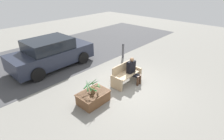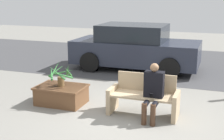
% 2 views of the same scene
% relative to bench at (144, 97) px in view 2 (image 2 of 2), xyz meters
% --- Properties ---
extents(ground_plane, '(30.00, 30.00, 0.00)m').
position_rel_bench_xyz_m(ground_plane, '(-0.28, -0.28, -0.38)').
color(ground_plane, gray).
extents(road_surface, '(20.00, 6.00, 0.01)m').
position_rel_bench_xyz_m(road_surface, '(-0.28, 5.17, -0.38)').
color(road_surface, '#424244').
rests_on(road_surface, ground_plane).
extents(bench, '(1.45, 0.58, 0.83)m').
position_rel_bench_xyz_m(bench, '(0.00, 0.00, 0.00)').
color(bench, tan).
rests_on(bench, ground_plane).
extents(person_seated, '(0.39, 0.60, 1.14)m').
position_rel_bench_xyz_m(person_seated, '(0.23, -0.19, 0.24)').
color(person_seated, black).
rests_on(person_seated, ground_plane).
extents(planter_box, '(1.11, 0.78, 0.42)m').
position_rel_bench_xyz_m(planter_box, '(-1.93, -0.02, -0.15)').
color(planter_box, brown).
rests_on(planter_box, ground_plane).
extents(potted_plant, '(0.63, 0.62, 0.55)m').
position_rel_bench_xyz_m(potted_plant, '(-1.94, -0.02, 0.30)').
color(potted_plant, brown).
rests_on(potted_plant, planter_box).
extents(parked_car, '(4.12, 1.98, 1.49)m').
position_rel_bench_xyz_m(parked_car, '(-1.26, 3.84, 0.35)').
color(parked_car, '#232838').
rests_on(parked_car, ground_plane).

